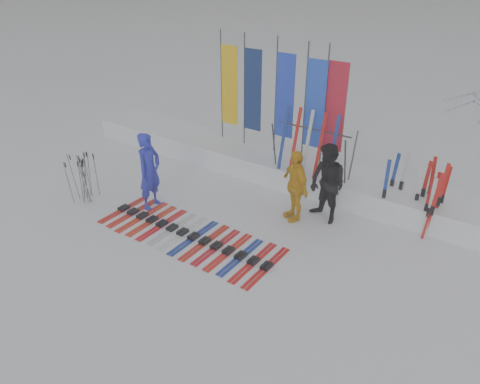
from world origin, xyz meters
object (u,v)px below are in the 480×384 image
Objects in this scene: person_blue at (149,171)px; ski_rack at (313,144)px; person_yellow at (295,186)px; ski_row at (188,235)px; person_black at (327,184)px.

person_blue reaches higher than ski_rack.
ski_row is (-1.58, -2.07, -0.85)m from person_yellow.
person_blue is at bearing 161.45° from ski_row.
person_blue is 4.30m from person_black.
person_blue is 1.97m from ski_row.
person_blue is 0.45× the size of ski_row.
person_yellow is (-0.65, -0.36, -0.08)m from person_black.
person_yellow is (3.22, 1.51, -0.10)m from person_blue.
person_black is 1.09× the size of person_yellow.
ski_row is at bearing -114.31° from person_blue.
ski_row is at bearing -110.30° from ski_rack.
ski_rack is (-0.94, 1.06, 0.42)m from person_black.
ski_rack is at bearing 152.53° from person_black.
person_yellow is at bearing 52.60° from ski_row.
person_blue is at bearing -134.96° from ski_rack.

